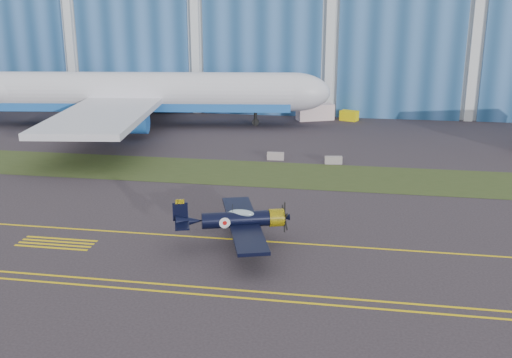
% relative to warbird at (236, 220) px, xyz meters
% --- Properties ---
extents(ground, '(260.00, 260.00, 0.00)m').
position_rel_warbird_xyz_m(ground, '(4.04, 6.10, -2.11)').
color(ground, '#352D34').
rests_on(ground, ground).
extents(grass_median, '(260.00, 10.00, 0.02)m').
position_rel_warbird_xyz_m(grass_median, '(4.04, 20.10, -2.09)').
color(grass_median, '#475128').
rests_on(grass_median, ground).
extents(hangar, '(220.00, 45.70, 30.00)m').
position_rel_warbird_xyz_m(hangar, '(4.04, 77.89, 12.85)').
color(hangar, silver).
rests_on(hangar, ground).
extents(taxiway_centreline, '(200.00, 0.20, 0.02)m').
position_rel_warbird_xyz_m(taxiway_centreline, '(4.04, 1.10, -2.10)').
color(taxiway_centreline, yellow).
rests_on(taxiway_centreline, ground).
extents(edge_line_near, '(80.00, 0.20, 0.02)m').
position_rel_warbird_xyz_m(edge_line_near, '(4.04, -8.40, -2.10)').
color(edge_line_near, yellow).
rests_on(edge_line_near, ground).
extents(edge_line_far, '(80.00, 0.20, 0.02)m').
position_rel_warbird_xyz_m(edge_line_far, '(4.04, -7.40, -2.10)').
color(edge_line_far, yellow).
rests_on(edge_line_far, ground).
extents(hold_short_ladder, '(6.00, 2.40, 0.02)m').
position_rel_warbird_xyz_m(hold_short_ladder, '(-13.96, -2.00, -2.10)').
color(hold_short_ladder, yellow).
rests_on(hold_short_ladder, ground).
extents(warbird, '(13.13, 14.48, 3.57)m').
position_rel_warbird_xyz_m(warbird, '(0.00, 0.00, 0.00)').
color(warbird, black).
rests_on(warbird, ground).
extents(jetliner, '(72.25, 63.81, 22.74)m').
position_rel_warbird_xyz_m(jetliner, '(-24.25, 43.62, 9.27)').
color(jetliner, silver).
rests_on(jetliner, ground).
extents(shipping_container, '(6.18, 4.43, 2.49)m').
position_rel_warbird_xyz_m(shipping_container, '(2.18, 52.18, -0.86)').
color(shipping_container, silver).
rests_on(shipping_container, ground).
extents(tug, '(3.10, 2.52, 1.56)m').
position_rel_warbird_xyz_m(tug, '(7.55, 52.56, -1.33)').
color(tug, yellow).
rests_on(tug, ground).
extents(barrier_a, '(2.02, 0.69, 0.90)m').
position_rel_warbird_xyz_m(barrier_a, '(-0.58, 26.30, -1.66)').
color(barrier_a, '#9E8F90').
rests_on(barrier_a, ground).
extents(barrier_b, '(2.07, 0.90, 0.90)m').
position_rel_warbird_xyz_m(barrier_b, '(6.30, 25.57, -1.66)').
color(barrier_b, gray).
rests_on(barrier_b, ground).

